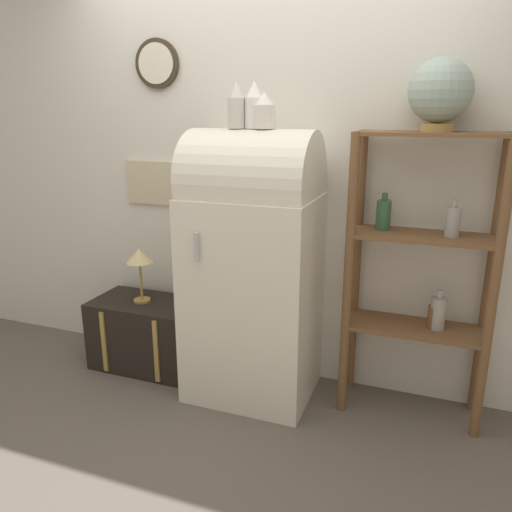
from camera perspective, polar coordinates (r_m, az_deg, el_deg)
ground_plane at (r=3.02m, az=-2.18°, el=-17.32°), size 12.00×12.00×0.00m
wall_back at (r=3.07m, az=1.64°, el=10.31°), size 7.00×0.09×2.70m
refrigerator at (r=2.89m, az=-0.39°, el=-0.98°), size 0.72×0.61×1.58m
suitcase_trunk at (r=3.47m, az=-12.31°, el=-8.64°), size 0.71×0.42×0.46m
shelf_unit at (r=2.80m, az=18.36°, el=-0.68°), size 0.76×0.32×1.57m
globe at (r=2.72m, az=20.32°, el=17.21°), size 0.31×0.31×0.35m
vase_left at (r=2.78m, az=-2.27°, el=16.69°), size 0.09×0.09×0.24m
vase_center at (r=2.76m, az=-0.20°, el=16.72°), size 0.10×0.10×0.24m
vase_right at (r=2.72m, az=0.99°, el=16.16°), size 0.12×0.12×0.19m
desk_lamp at (r=3.29m, az=-13.18°, el=-0.38°), size 0.17×0.17×0.36m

